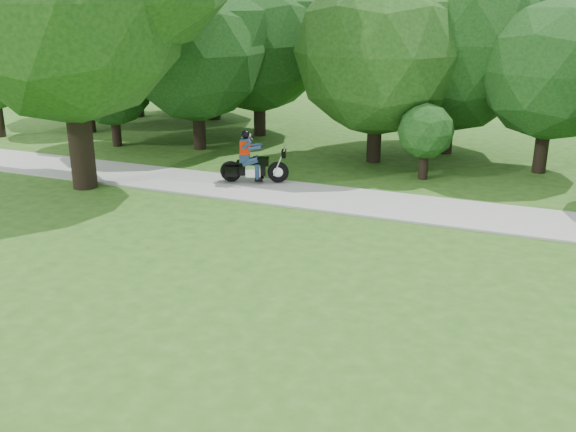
% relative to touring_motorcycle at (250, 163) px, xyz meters
% --- Properties ---
extents(ground, '(100.00, 100.00, 0.00)m').
position_rel_touring_motorcycle_xyz_m(ground, '(6.28, -8.54, -0.61)').
color(ground, '#2B5418').
rests_on(ground, ground).
extents(walkway, '(60.00, 2.20, 0.06)m').
position_rel_touring_motorcycle_xyz_m(walkway, '(6.28, -0.54, -0.58)').
color(walkway, '#A3A39E').
rests_on(walkway, ground).
extents(tree_line, '(39.44, 12.15, 7.43)m').
position_rel_touring_motorcycle_xyz_m(tree_line, '(7.19, 5.97, 2.92)').
color(tree_line, black).
rests_on(tree_line, ground).
extents(touring_motorcycle, '(1.94, 1.04, 1.52)m').
position_rel_touring_motorcycle_xyz_m(touring_motorcycle, '(0.00, 0.00, 0.00)').
color(touring_motorcycle, black).
rests_on(touring_motorcycle, walkway).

